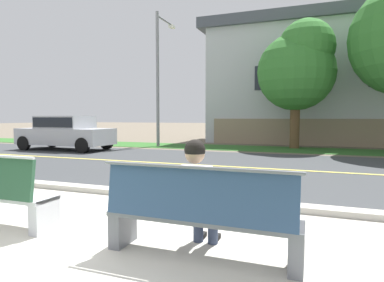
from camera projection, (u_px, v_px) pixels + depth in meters
name	position (u px, v px, depth m)	size (l,w,h in m)	color
ground_plane	(231.00, 160.00, 11.24)	(140.00, 140.00, 0.00)	#665B4C
sidewalk_pavement	(90.00, 234.00, 4.13)	(44.00, 3.60, 0.01)	beige
curb_edge	(159.00, 195.00, 5.95)	(44.00, 0.30, 0.11)	#ADA89E
street_asphalt	(220.00, 166.00, 9.83)	(52.00, 8.00, 0.01)	#383A3D
road_centre_line	(220.00, 166.00, 9.83)	(48.00, 0.14, 0.01)	#E0CC4C
far_verge_grass	(254.00, 148.00, 15.40)	(48.00, 2.80, 0.02)	#2D6026
bench_right	(199.00, 216.00, 3.35)	(2.06, 0.48, 1.01)	slate
seated_person_white	(198.00, 192.00, 3.53)	(0.52, 0.68, 1.25)	#333D56
car_silver_near	(65.00, 131.00, 14.78)	(4.30, 1.86, 1.54)	#B2B5BC
streetlamp	(159.00, 70.00, 16.62)	(0.24, 2.10, 6.74)	gray
shade_tree_far_left	(299.00, 66.00, 15.18)	(3.60, 3.60, 5.93)	brown
garden_wall	(338.00, 133.00, 16.54)	(13.00, 0.36, 1.40)	gray
house_across_street	(319.00, 82.00, 19.64)	(13.28, 6.91, 7.15)	#B7BCC1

